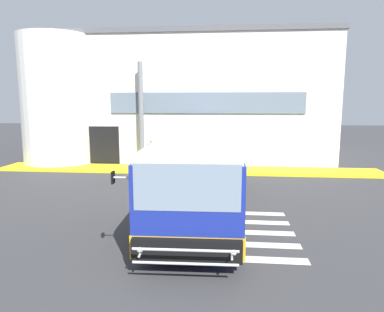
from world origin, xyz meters
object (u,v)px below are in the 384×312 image
(entry_support_column, at_px, (141,115))
(passenger_by_doorway, at_px, (174,152))
(bus_main_foreground, at_px, (199,169))
(passenger_near_column, at_px, (152,152))

(entry_support_column, relative_size, passenger_by_doorway, 3.55)
(entry_support_column, bearing_deg, passenger_by_doorway, -14.60)
(bus_main_foreground, xyz_separation_m, passenger_by_doorway, (-1.87, 6.13, -0.26))
(bus_main_foreground, relative_size, passenger_by_doorway, 7.18)
(passenger_near_column, bearing_deg, passenger_by_doorway, 21.81)
(bus_main_foreground, bearing_deg, passenger_near_column, 118.26)
(bus_main_foreground, height_order, passenger_by_doorway, bus_main_foreground)
(entry_support_column, distance_m, passenger_by_doorway, 2.87)
(bus_main_foreground, distance_m, passenger_by_doorway, 6.42)
(entry_support_column, height_order, passenger_by_doorway, entry_support_column)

